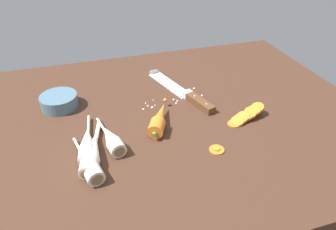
% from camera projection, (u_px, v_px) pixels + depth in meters
% --- Properties ---
extents(ground_plane, '(1.20, 0.90, 0.04)m').
position_uv_depth(ground_plane, '(166.00, 121.00, 0.92)').
color(ground_plane, '#42281C').
extents(chefs_knife, '(0.14, 0.34, 0.04)m').
position_uv_depth(chefs_knife, '(177.00, 88.00, 1.03)').
color(chefs_knife, silver).
rests_on(chefs_knife, ground_plane).
extents(whole_carrot, '(0.10, 0.17, 0.04)m').
position_uv_depth(whole_carrot, '(159.00, 119.00, 0.86)').
color(whole_carrot, orange).
rests_on(whole_carrot, ground_plane).
extents(parsnip_front, '(0.07, 0.21, 0.04)m').
position_uv_depth(parsnip_front, '(93.00, 154.00, 0.74)').
color(parsnip_front, silver).
rests_on(parsnip_front, ground_plane).
extents(parsnip_mid_left, '(0.05, 0.21, 0.04)m').
position_uv_depth(parsnip_mid_left, '(87.00, 144.00, 0.77)').
color(parsnip_mid_left, silver).
rests_on(parsnip_mid_left, ground_plane).
extents(parsnip_mid_right, '(0.06, 0.18, 0.04)m').
position_uv_depth(parsnip_mid_right, '(88.00, 164.00, 0.71)').
color(parsnip_mid_right, silver).
rests_on(parsnip_mid_right, ground_plane).
extents(parsnip_back, '(0.06, 0.17, 0.04)m').
position_uv_depth(parsnip_back, '(111.00, 139.00, 0.79)').
color(parsnip_back, silver).
rests_on(parsnip_back, ground_plane).
extents(parsnip_outer, '(0.07, 0.22, 0.04)m').
position_uv_depth(parsnip_outer, '(91.00, 153.00, 0.74)').
color(parsnip_outer, silver).
rests_on(parsnip_outer, ground_plane).
extents(carrot_slice_stack, '(0.12, 0.06, 0.04)m').
position_uv_depth(carrot_slice_stack, '(246.00, 115.00, 0.89)').
color(carrot_slice_stack, orange).
rests_on(carrot_slice_stack, ground_plane).
extents(carrot_slice_stray_near, '(0.04, 0.04, 0.01)m').
position_uv_depth(carrot_slice_stray_near, '(217.00, 149.00, 0.78)').
color(carrot_slice_stray_near, orange).
rests_on(carrot_slice_stray_near, ground_plane).
extents(prep_bowl, '(0.11, 0.11, 0.04)m').
position_uv_depth(prep_bowl, '(59.00, 101.00, 0.94)').
color(prep_bowl, slate).
rests_on(prep_bowl, ground_plane).
extents(mince_crumbs, '(0.21, 0.08, 0.01)m').
position_uv_depth(mince_crumbs, '(176.00, 98.00, 0.99)').
color(mince_crumbs, silver).
rests_on(mince_crumbs, ground_plane).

